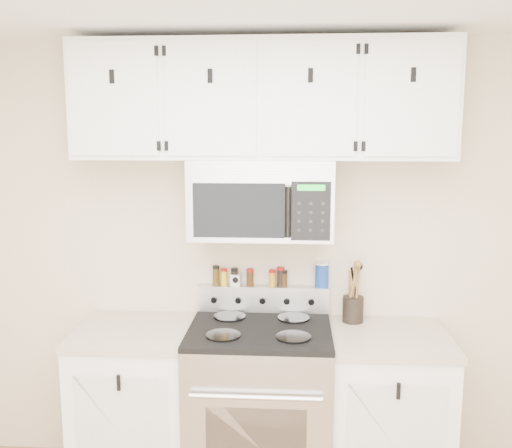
{
  "coord_description": "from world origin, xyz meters",
  "views": [
    {
      "loc": [
        0.17,
        -1.5,
        1.99
      ],
      "look_at": [
        -0.02,
        1.45,
        1.51
      ],
      "focal_mm": 40.0,
      "sensor_mm": 36.0,
      "label": 1
    }
  ],
  "objects_px": {
    "utensil_crock": "(353,307)",
    "salt_canister": "(322,275)",
    "range": "(260,407)",
    "microwave": "(262,199)"
  },
  "relations": [
    {
      "from": "range",
      "to": "microwave",
      "type": "bearing_deg",
      "value": 89.77
    },
    {
      "from": "range",
      "to": "microwave",
      "type": "xyz_separation_m",
      "value": [
        0.0,
        0.13,
        1.14
      ]
    },
    {
      "from": "utensil_crock",
      "to": "salt_canister",
      "type": "height_order",
      "value": "utensil_crock"
    },
    {
      "from": "utensil_crock",
      "to": "salt_canister",
      "type": "distance_m",
      "value": 0.25
    },
    {
      "from": "salt_canister",
      "to": "range",
      "type": "bearing_deg",
      "value": -140.3
    },
    {
      "from": "utensil_crock",
      "to": "salt_canister",
      "type": "xyz_separation_m",
      "value": [
        -0.18,
        0.07,
        0.17
      ]
    },
    {
      "from": "salt_canister",
      "to": "utensil_crock",
      "type": "bearing_deg",
      "value": -22.97
    },
    {
      "from": "microwave",
      "to": "salt_canister",
      "type": "bearing_deg",
      "value": 24.61
    },
    {
      "from": "range",
      "to": "salt_canister",
      "type": "xyz_separation_m",
      "value": [
        0.34,
        0.28,
        0.69
      ]
    },
    {
      "from": "microwave",
      "to": "salt_canister",
      "type": "distance_m",
      "value": 0.59
    }
  ]
}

